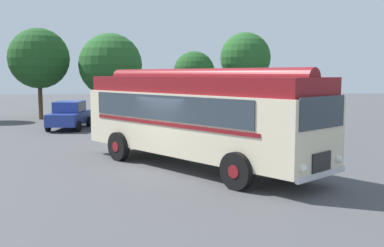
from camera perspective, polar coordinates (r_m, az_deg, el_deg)
The scene contains 11 objects.
ground_plane at distance 15.82m, azimuth -2.63°, elevation -5.75°, with size 120.00×120.00×0.00m, color #474749.
vintage_bus at distance 15.78m, azimuth 0.45°, elevation 1.19°, with size 8.19×9.41×3.49m.
car_near_left at distance 28.13m, azimuth -15.32°, elevation 1.06°, with size 2.20×4.32×1.66m.
car_mid_left at distance 28.22m, azimuth -9.81°, elevation 1.21°, with size 2.14×4.29×1.66m.
car_mid_right at distance 27.68m, azimuth -4.16°, elevation 1.19°, with size 2.33×4.37×1.66m.
car_far_right at distance 27.35m, azimuth 1.55°, elevation 1.14°, with size 2.30×4.36×1.66m.
box_van at distance 28.13m, azimuth 7.02°, elevation 2.30°, with size 2.50×5.84×2.50m.
tree_left_of_centre at distance 34.67m, azimuth -18.90°, elevation 7.99°, with size 4.36×4.36×6.62m.
tree_centre at distance 34.06m, azimuth -10.29°, elevation 7.30°, with size 4.69×4.69×6.32m.
tree_right_of_centre at distance 32.71m, azimuth 0.29°, elevation 6.63°, with size 2.98×2.98×4.95m.
tree_far_right at distance 34.53m, azimuth 6.91°, elevation 8.30°, with size 3.82×3.82×6.44m.
Camera 1 is at (-0.47, -15.46, 3.30)m, focal length 42.00 mm.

